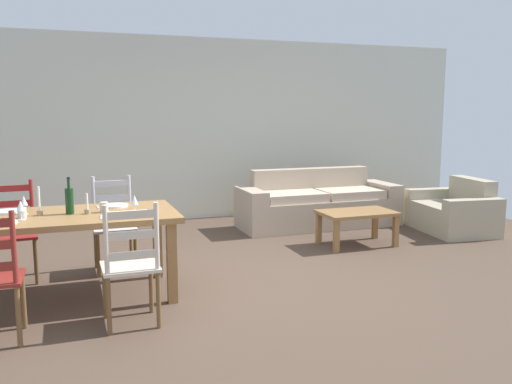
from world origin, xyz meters
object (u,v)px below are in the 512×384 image
coffee_cup_primary (104,207)px  couch (317,205)px  coffee_cup_secondary (22,213)px  wine_glass_near_right (134,201)px  dining_chair_far_left (13,232)px  wine_glass_near_left (21,207)px  dining_table (63,225)px  dining_chair_near_right (131,265)px  armchair_upholstered (456,213)px  wine_bottle (69,200)px  wine_glass_far_left (24,201)px  dining_chair_far_right (114,224)px  coffee_table (357,217)px

coffee_cup_primary → couch: size_ratio=0.04×
coffee_cup_secondary → wine_glass_near_right: bearing=-5.3°
dining_chair_far_left → coffee_cup_primary: (0.80, -0.75, 0.32)m
dining_chair_far_left → wine_glass_near_left: (0.15, -0.88, 0.38)m
wine_glass_near_left → couch: size_ratio=0.07×
dining_table → coffee_cup_secondary: (-0.31, -0.07, 0.13)m
dining_table → coffee_cup_secondary: 0.34m
dining_table → dining_chair_far_left: dining_chair_far_left is taller
wine_glass_near_left → dining_chair_far_left: bearing=99.6°
dining_chair_far_left → wine_glass_near_left: 0.97m
dining_chair_near_right → armchair_upholstered: size_ratio=0.77×
wine_bottle → wine_glass_far_left: size_ratio=1.96×
wine_glass_far_left → couch: 4.22m
dining_chair_far_right → wine_glass_near_left: bearing=-130.2°
dining_table → wine_bottle: size_ratio=6.01×
dining_chair_far_left → wine_bottle: size_ratio=3.04×
dining_table → armchair_upholstered: size_ratio=1.52×
wine_glass_near_left → wine_glass_near_right: 0.90m
wine_glass_near_right → coffee_cup_secondary: size_ratio=1.79×
dining_chair_far_right → wine_bottle: bearing=-118.0°
armchair_upholstered → couch: bearing=149.0°
coffee_cup_primary → dining_chair_far_left: bearing=136.8°
couch → wine_bottle: bearing=-148.3°
dining_table → armchair_upholstered: bearing=12.3°
wine_glass_far_left → coffee_cup_secondary: size_ratio=1.79×
dining_chair_far_right → armchair_upholstered: size_ratio=0.77×
dining_table → wine_glass_near_right: 0.64m
dining_chair_far_right → wine_glass_near_left: size_ratio=5.96×
dining_chair_far_left → armchair_upholstered: 5.49m
wine_bottle → wine_glass_near_right: wine_bottle is taller
dining_table → wine_bottle: (0.06, 0.01, 0.20)m
dining_chair_near_right → coffee_cup_secondary: size_ratio=10.67×
wine_glass_near_right → coffee_cup_primary: (-0.24, 0.14, -0.07)m
wine_glass_near_left → wine_glass_near_right: (0.90, -0.01, 0.00)m
wine_glass_far_left → coffee_cup_primary: wine_glass_far_left is taller
couch → coffee_cup_primary: bearing=-145.8°
dining_chair_far_right → coffee_table: 2.87m
dining_chair_far_right → coffee_cup_secondary: bearing=-132.3°
wine_bottle → wine_glass_near_right: (0.52, -0.16, -0.01)m
dining_chair_far_right → couch: bearing=23.6°
dining_table → coffee_cup_primary: size_ratio=21.11×
coffee_cup_secondary → coffee_table: coffee_cup_secondary is taller
wine_glass_far_left → coffee_cup_secondary: bearing=-90.8°
dining_chair_far_right → armchair_upholstered: dining_chair_far_right is taller
wine_bottle → couch: (3.34, 2.06, -0.58)m
coffee_cup_primary → wine_glass_far_left: bearing=168.1°
wine_glass_near_left → coffee_table: 3.82m
dining_table → wine_glass_near_left: size_ratio=11.80×
dining_chair_far_right → wine_glass_near_right: size_ratio=5.96×
couch → dining_chair_far_right: bearing=-156.4°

